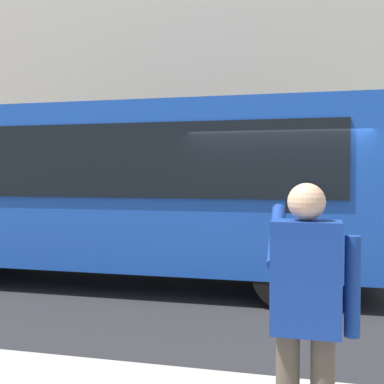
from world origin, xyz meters
The scene contains 4 objects.
ground_plane centered at (0.00, 0.00, 0.00)m, with size 60.00×60.00×0.00m, color #232326.
building_facade_far centered at (-0.02, -6.80, 5.99)m, with size 28.00×1.55×12.00m.
red_bus centered at (2.87, -0.31, 1.68)m, with size 9.05×2.54×3.08m.
pedestrian_photographer centered at (-0.45, 4.81, 1.14)m, with size 0.53×0.52×1.70m.
Camera 1 is at (-0.48, 7.73, 1.90)m, focal length 45.87 mm.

